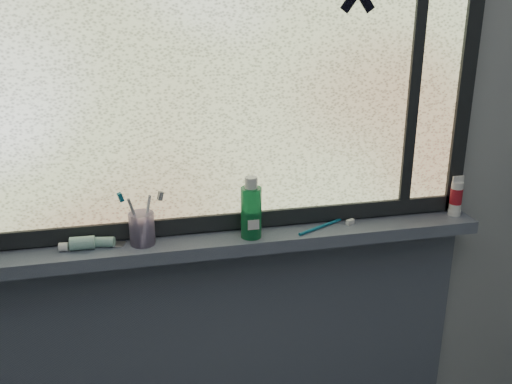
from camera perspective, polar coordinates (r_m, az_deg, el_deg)
name	(u,v)px	position (r m, az deg, el deg)	size (l,w,h in m)	color
wall_back	(219,156)	(1.71, -3.69, 3.62)	(3.00, 0.01, 2.50)	#9EA3A8
windowsill	(225,242)	(1.73, -3.10, -5.04)	(1.62, 0.14, 0.04)	#51596C
sill_apron	(225,371)	(2.04, -3.12, -17.47)	(1.62, 0.02, 0.98)	#51596C
window_pane	(218,62)	(1.63, -3.78, 12.88)	(1.50, 0.01, 1.00)	silver
frame_bottom	(222,221)	(1.75, -3.40, -2.91)	(1.60, 0.03, 0.05)	black
frame_right	(468,55)	(1.91, 20.46, 12.72)	(0.05, 0.03, 1.10)	black
frame_mullion	(416,56)	(1.82, 15.71, 12.92)	(0.04, 0.03, 1.00)	black
toothpaste_tube	(91,242)	(1.70, -16.20, -4.85)	(0.22, 0.05, 0.04)	white
toothbrush_cup	(142,229)	(1.68, -11.33, -3.60)	(0.07, 0.07, 0.10)	#C3ADE5
toothbrush_lying	(321,226)	(1.78, 6.47, -3.39)	(0.23, 0.02, 0.02)	#0D5B79
mouthwash_bottle	(251,207)	(1.68, -0.49, -1.56)	(0.06, 0.06, 0.16)	#1B8D4C
cream_tube	(456,194)	(1.96, 19.41, -0.22)	(0.04, 0.04, 0.10)	silver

